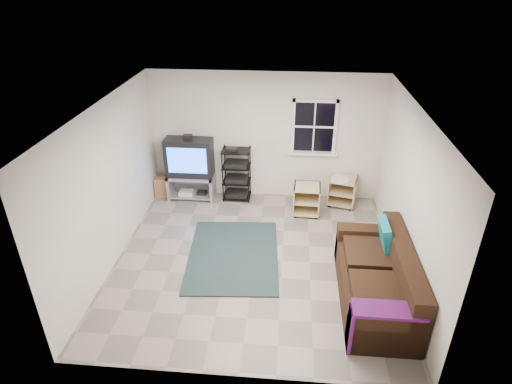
# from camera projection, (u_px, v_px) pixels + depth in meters

# --- Properties ---
(room) EXTENTS (4.60, 4.62, 4.60)m
(room) POSITION_uv_depth(u_px,v_px,m) (314.00, 130.00, 8.36)
(room) COLOR gray
(room) RESTS_ON ground
(tv_unit) EXTENTS (0.95, 0.47, 1.40)m
(tv_unit) POSITION_uv_depth(u_px,v_px,m) (190.00, 164.00, 8.68)
(tv_unit) COLOR #97979F
(tv_unit) RESTS_ON ground
(av_rack) EXTENTS (0.56, 0.41, 1.13)m
(av_rack) POSITION_uv_depth(u_px,v_px,m) (237.00, 177.00, 8.77)
(av_rack) COLOR black
(av_rack) RESTS_ON ground
(side_table_left) EXTENTS (0.52, 0.52, 0.59)m
(side_table_left) POSITION_uv_depth(u_px,v_px,m) (307.00, 198.00, 8.35)
(side_table_left) COLOR tan
(side_table_left) RESTS_ON ground
(side_table_right) EXTENTS (0.64, 0.64, 0.61)m
(side_table_right) POSITION_uv_depth(u_px,v_px,m) (343.00, 189.00, 8.65)
(side_table_right) COLOR tan
(side_table_right) RESTS_ON ground
(sofa) EXTENTS (0.95, 2.14, 0.98)m
(sofa) POSITION_uv_depth(u_px,v_px,m) (378.00, 281.00, 6.12)
(sofa) COLOR black
(sofa) RESTS_ON ground
(shag_rug) EXTENTS (1.64, 2.15, 0.02)m
(shag_rug) POSITION_uv_depth(u_px,v_px,m) (233.00, 255.00, 7.23)
(shag_rug) COLOR black
(shag_rug) RESTS_ON ground
(paper_bag) EXTENTS (0.34, 0.26, 0.43)m
(paper_bag) POSITION_uv_depth(u_px,v_px,m) (162.00, 187.00, 8.96)
(paper_bag) COLOR #A47149
(paper_bag) RESTS_ON ground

